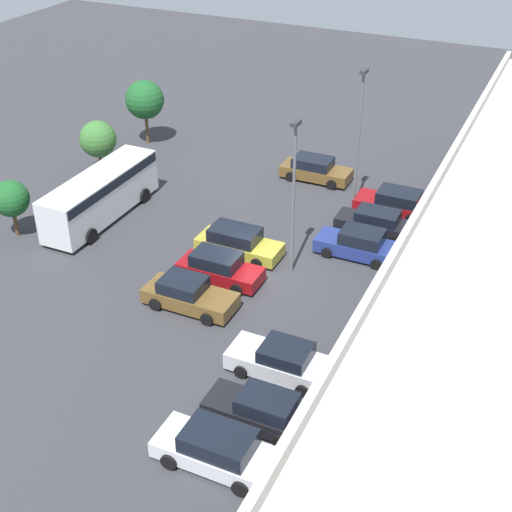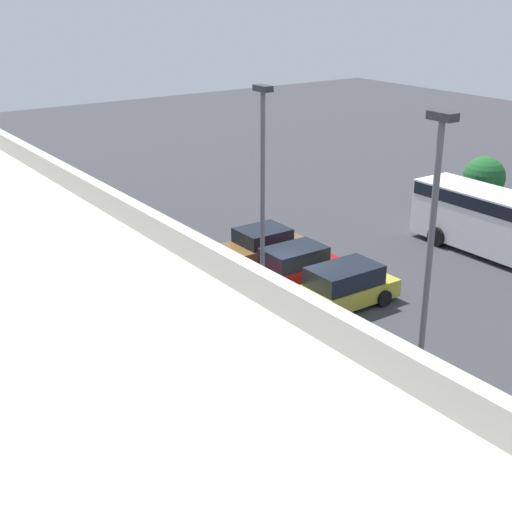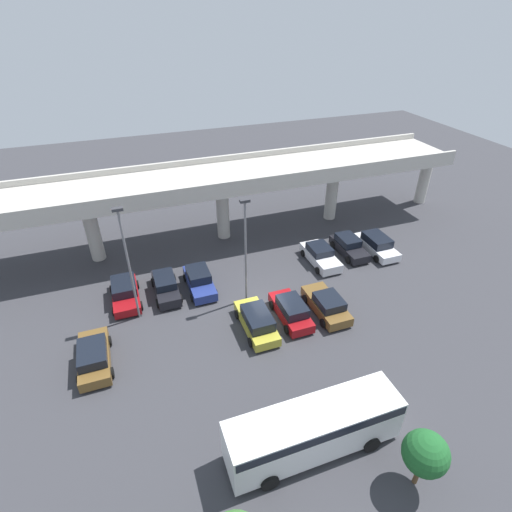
{
  "view_description": "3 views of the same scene",
  "coord_description": "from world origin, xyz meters",
  "views": [
    {
      "loc": [
        29.21,
        13.83,
        21.18
      ],
      "look_at": [
        0.57,
        0.48,
        1.57
      ],
      "focal_mm": 50.0,
      "sensor_mm": 36.0,
      "label": 1
    },
    {
      "loc": [
        -20.11,
        15.43,
        11.7
      ],
      "look_at": [
        1.3,
        0.39,
        1.65
      ],
      "focal_mm": 50.0,
      "sensor_mm": 36.0,
      "label": 2
    },
    {
      "loc": [
        -8.78,
        -21.54,
        19.95
      ],
      "look_at": [
        0.36,
        3.69,
        2.63
      ],
      "focal_mm": 28.0,
      "sensor_mm": 36.0,
      "label": 3
    }
  ],
  "objects": [
    {
      "name": "ground_plane",
      "position": [
        0.0,
        0.0,
        0.0
      ],
      "size": [
        101.58,
        101.58,
        0.0
      ],
      "primitive_type": "plane",
      "color": "#38383D"
    },
    {
      "name": "parked_car_1",
      "position": [
        -10.02,
        5.04,
        0.73
      ],
      "size": [
        2.23,
        4.6,
        1.54
      ],
      "rotation": [
        0.0,
        0.0,
        -1.57
      ],
      "color": "maroon",
      "rests_on": "ground_plane"
    },
    {
      "name": "parked_car_2",
      "position": [
        -6.91,
        4.76,
        0.76
      ],
      "size": [
        1.97,
        4.58,
        1.58
      ],
      "rotation": [
        0.0,
        0.0,
        -1.57
      ],
      "color": "black",
      "rests_on": "ground_plane"
    },
    {
      "name": "parked_car_3",
      "position": [
        -4.21,
        4.58,
        0.75
      ],
      "size": [
        2.11,
        4.62,
        1.62
      ],
      "rotation": [
        0.0,
        0.0,
        -1.57
      ],
      "color": "navy",
      "rests_on": "ground_plane"
    },
    {
      "name": "parked_car_4",
      "position": [
        -1.49,
        -1.6,
        0.77
      ],
      "size": [
        2.14,
        4.86,
        1.61
      ],
      "rotation": [
        0.0,
        0.0,
        1.57
      ],
      "color": "gold",
      "rests_on": "ground_plane"
    },
    {
      "name": "parked_car_5",
      "position": [
        1.27,
        -1.36,
        0.76
      ],
      "size": [
        2.05,
        4.56,
        1.6
      ],
      "rotation": [
        0.0,
        0.0,
        1.57
      ],
      "color": "maroon",
      "rests_on": "ground_plane"
    },
    {
      "name": "parked_car_6",
      "position": [
        4.07,
        -1.62,
        0.72
      ],
      "size": [
        2.19,
        4.73,
        1.56
      ],
      "rotation": [
        0.0,
        0.0,
        1.57
      ],
      "color": "brown",
      "rests_on": "ground_plane"
    },
    {
      "name": "parked_car_7",
      "position": [
        6.8,
        4.63,
        0.72
      ],
      "size": [
        2.18,
        4.7,
        1.57
      ],
      "rotation": [
        0.0,
        0.0,
        -1.57
      ],
      "color": "silver",
      "rests_on": "ground_plane"
    },
    {
      "name": "parked_car_8",
      "position": [
        10.0,
        5.1,
        0.74
      ],
      "size": [
        2.02,
        4.48,
        1.58
      ],
      "rotation": [
        0.0,
        0.0,
        -1.57
      ],
      "color": "black",
      "rests_on": "ground_plane"
    },
    {
      "name": "parked_car_9",
      "position": [
        12.58,
        4.45,
        0.77
      ],
      "size": [
        2.2,
        4.85,
        1.62
      ],
      "rotation": [
        0.0,
        0.0,
        -1.57
      ],
      "color": "silver",
      "rests_on": "ground_plane"
    },
    {
      "name": "shuttle_bus",
      "position": [
        -1.85,
        -11.04,
        1.72
      ],
      "size": [
        9.18,
        2.63,
        2.89
      ],
      "color": "white",
      "rests_on": "ground_plane"
    },
    {
      "name": "lamp_post_near_aisle",
      "position": [
        -1.12,
        1.82,
        5.01
      ],
      "size": [
        0.7,
        0.35,
        8.62
      ],
      "color": "slate",
      "rests_on": "ground_plane"
    },
    {
      "name": "lamp_post_mid_lot",
      "position": [
        -9.27,
        2.63,
        5.19
      ],
      "size": [
        0.7,
        0.35,
        8.98
      ],
      "color": "slate",
      "rests_on": "ground_plane"
    },
    {
      "name": "tree_front_far_right",
      "position": [
        2.09,
        -14.37,
        2.41
      ],
      "size": [
        2.15,
        2.15,
        3.5
      ],
      "color": "brown",
      "rests_on": "ground_plane"
    }
  ]
}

